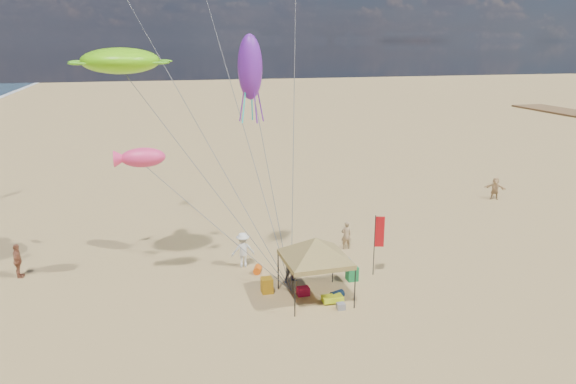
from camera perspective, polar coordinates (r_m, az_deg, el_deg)
name	(u,v)px	position (r m, az deg, el deg)	size (l,w,h in m)	color
ground	(305,295)	(24.47, 1.80, -10.92)	(280.00, 280.00, 0.00)	tan
canopy_tent	(316,240)	(23.14, 2.95, -5.12)	(5.35, 5.35, 3.30)	black
feather_flag	(378,235)	(26.06, 9.55, -4.57)	(0.45, 0.15, 3.04)	black
cooler_red	(303,291)	(24.42, 1.62, -10.48)	(0.54, 0.38, 0.38)	#B10E2E
cooler_blue	(345,262)	(27.53, 6.06, -7.43)	(0.54, 0.38, 0.38)	#114A90
bag_navy	(337,295)	(24.24, 5.23, -10.79)	(0.36, 0.36, 0.60)	#0C1F37
bag_orange	(258,269)	(26.64, -3.25, -8.20)	(0.36, 0.36, 0.60)	#EF5B0D
chair_green	(352,273)	(25.95, 6.81, -8.56)	(0.50, 0.50, 0.70)	#167A3B
chair_yellow	(267,285)	(24.61, -2.26, -9.87)	(0.50, 0.50, 0.70)	#C68A16
crate_grey	(341,306)	(23.37, 5.63, -11.98)	(0.34, 0.30, 0.28)	gray
beach_cart	(332,299)	(23.83, 4.73, -11.21)	(0.90, 0.50, 0.24)	#D7F01A
person_near_a	(346,235)	(29.49, 6.19, -4.58)	(0.57, 0.38, 1.58)	tan
person_near_b	(293,265)	(25.40, 0.48, -7.79)	(0.81, 0.63, 1.67)	#363849
person_near_c	(243,250)	(27.11, -4.80, -6.14)	(1.17, 0.67, 1.81)	white
person_far_a	(18,261)	(28.93, -26.77, -6.55)	(0.99, 0.41, 1.69)	#98573A
person_far_c	(495,188)	(41.24, 21.13, 0.37)	(1.49, 0.48, 1.61)	tan
turtle_kite	(120,61)	(25.02, -17.36, 13.15)	(3.37, 2.70, 1.12)	#75EA0E
fish_kite	(143,157)	(24.37, -15.13, 3.56)	(1.93, 0.97, 0.86)	#FF3776
squid_kite	(250,67)	(25.27, -4.05, 13.08)	(1.14, 1.14, 2.96)	purple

